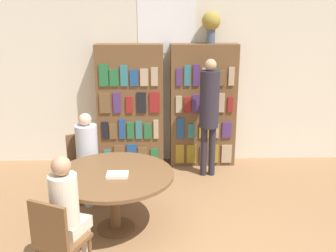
% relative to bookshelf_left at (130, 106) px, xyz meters
% --- Properties ---
extents(wall_back, '(6.40, 0.07, 3.00)m').
position_rel_bookshelf_left_xyz_m(wall_back, '(0.58, 0.19, 0.53)').
color(wall_back, beige).
rests_on(wall_back, ground_plane).
extents(bookshelf_left, '(1.05, 0.34, 1.96)m').
position_rel_bookshelf_left_xyz_m(bookshelf_left, '(0.00, 0.00, 0.00)').
color(bookshelf_left, brown).
rests_on(bookshelf_left, ground_plane).
extents(bookshelf_right, '(1.05, 0.34, 1.96)m').
position_rel_bookshelf_left_xyz_m(bookshelf_right, '(1.17, 0.00, -0.00)').
color(bookshelf_right, brown).
rests_on(bookshelf_right, ground_plane).
extents(flower_vase, '(0.28, 0.28, 0.48)m').
position_rel_bookshelf_left_xyz_m(flower_vase, '(1.26, 0.01, 1.29)').
color(flower_vase, '#475166').
rests_on(flower_vase, bookshelf_right).
extents(reading_table, '(1.36, 1.36, 0.71)m').
position_rel_bookshelf_left_xyz_m(reading_table, '(-0.07, -2.03, -0.37)').
color(reading_table, brown).
rests_on(reading_table, ground_plane).
extents(chair_near_camera, '(0.53, 0.53, 0.87)m').
position_rel_bookshelf_left_xyz_m(chair_near_camera, '(-0.50, -2.95, -0.50)').
color(chair_near_camera, brown).
rests_on(chair_near_camera, ground_plane).
extents(chair_left_side, '(0.54, 0.54, 0.87)m').
position_rel_bookshelf_left_xyz_m(chair_left_side, '(-0.57, -1.14, -0.50)').
color(chair_left_side, brown).
rests_on(chair_left_side, ground_plane).
extents(seated_reader_left, '(0.40, 0.42, 1.21)m').
position_rel_bookshelf_left_xyz_m(seated_reader_left, '(-0.48, -1.29, -0.29)').
color(seated_reader_left, '#B2B7C6').
rests_on(seated_reader_left, ground_plane).
extents(seated_reader_right, '(0.38, 0.41, 1.23)m').
position_rel_bookshelf_left_xyz_m(seated_reader_right, '(-0.43, -2.79, -0.29)').
color(seated_reader_right, beige).
rests_on(seated_reader_right, ground_plane).
extents(librarian_standing, '(0.29, 0.56, 1.79)m').
position_rel_bookshelf_left_xyz_m(librarian_standing, '(1.20, -0.50, 0.12)').
color(librarian_standing, '#28232D').
rests_on(librarian_standing, ground_plane).
extents(open_book_on_table, '(0.24, 0.18, 0.03)m').
position_rel_bookshelf_left_xyz_m(open_book_on_table, '(-0.02, -2.11, -0.26)').
color(open_book_on_table, silver).
rests_on(open_book_on_table, reading_table).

